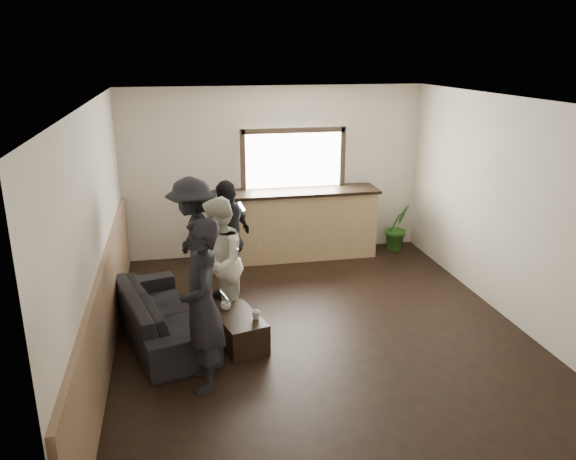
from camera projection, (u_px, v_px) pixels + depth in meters
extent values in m
cube|color=black|center=(319.00, 332.00, 6.95)|extent=(5.00, 6.00, 0.01)
cube|color=silver|center=(323.00, 101.00, 6.10)|extent=(5.00, 6.00, 0.01)
cube|color=silver|center=(275.00, 172.00, 9.32)|extent=(5.00, 0.01, 2.80)
cube|color=silver|center=(436.00, 355.00, 3.72)|extent=(5.00, 0.01, 2.80)
cube|color=silver|center=(97.00, 238.00, 6.04)|extent=(0.01, 6.00, 2.80)
cube|color=silver|center=(515.00, 212.00, 7.00)|extent=(0.01, 6.00, 2.80)
cube|color=#957254|center=(107.00, 309.00, 6.31)|extent=(0.06, 5.90, 1.10)
cube|color=tan|center=(296.00, 225.00, 9.34)|extent=(2.60, 0.60, 1.10)
cube|color=black|center=(297.00, 192.00, 9.16)|extent=(2.70, 0.68, 0.05)
cube|color=white|center=(293.00, 160.00, 9.28)|extent=(1.60, 0.06, 0.90)
cube|color=#3F3326|center=(294.00, 130.00, 9.10)|extent=(1.72, 0.08, 0.08)
cube|color=#3F3326|center=(243.00, 162.00, 9.09)|extent=(0.08, 0.08, 1.06)
cube|color=#3F3326|center=(342.00, 158.00, 9.41)|extent=(0.08, 0.08, 1.06)
imported|color=black|center=(161.00, 313.00, 6.76)|extent=(1.33, 2.21, 0.60)
cube|color=black|center=(238.00, 330.00, 6.63)|extent=(0.66, 0.92, 0.37)
imported|color=silver|center=(226.00, 306.00, 6.71)|extent=(0.12, 0.12, 0.09)
imported|color=silver|center=(256.00, 315.00, 6.48)|extent=(0.12, 0.12, 0.10)
imported|color=#2D6623|center=(398.00, 227.00, 9.69)|extent=(0.57, 0.52, 0.84)
imported|color=black|center=(202.00, 306.00, 5.59)|extent=(0.44, 0.67, 1.80)
cube|color=black|center=(224.00, 294.00, 5.61)|extent=(0.09, 0.07, 0.12)
cube|color=silver|center=(224.00, 294.00, 5.60)|extent=(0.08, 0.07, 0.11)
imported|color=beige|center=(218.00, 263.00, 6.93)|extent=(0.79, 0.92, 1.65)
cube|color=black|center=(235.00, 245.00, 6.85)|extent=(0.11, 0.09, 0.12)
cube|color=silver|center=(235.00, 245.00, 6.84)|extent=(0.09, 0.08, 0.11)
imported|color=black|center=(194.00, 244.00, 7.42)|extent=(0.80, 1.23, 1.78)
cube|color=black|center=(210.00, 227.00, 7.42)|extent=(0.10, 0.08, 0.12)
cube|color=silver|center=(210.00, 227.00, 7.42)|extent=(0.08, 0.07, 0.11)
imported|color=black|center=(229.00, 240.00, 7.73)|extent=(0.93, 1.03, 1.68)
cube|color=black|center=(242.00, 207.00, 7.48)|extent=(0.12, 0.11, 0.12)
cube|color=silver|center=(242.00, 206.00, 7.48)|extent=(0.10, 0.10, 0.11)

